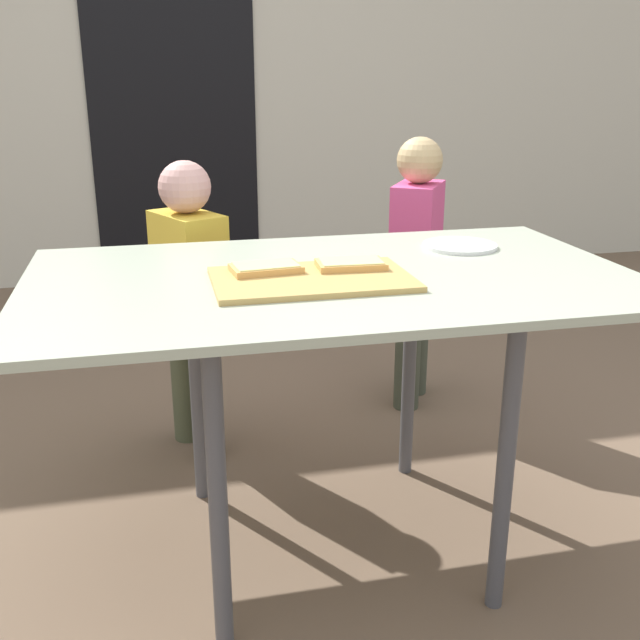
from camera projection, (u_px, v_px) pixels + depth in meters
name	position (u px, v px, depth m)	size (l,w,h in m)	color
ground_plane	(331.00, 543.00, 1.89)	(16.00, 16.00, 0.00)	brown
house_wall_back	(210.00, 16.00, 4.02)	(8.00, 0.20, 2.87)	beige
house_door	(173.00, 100.00, 4.02)	(0.90, 0.02, 2.00)	black
dining_table	(333.00, 302.00, 1.69)	(1.36, 0.81, 0.71)	#ACB59E
cutting_board	(312.00, 279.00, 1.60)	(0.43, 0.27, 0.01)	tan
pizza_slice_far_left	(266.00, 268.00, 1.63)	(0.16, 0.11, 0.02)	#E2A356
pizza_slice_far_right	(351.00, 264.00, 1.67)	(0.16, 0.10, 0.02)	#E2A356
plate_white_right	(460.00, 246.00, 1.92)	(0.19, 0.19, 0.01)	white
child_left	(191.00, 294.00, 2.23)	(0.23, 0.28, 0.91)	#4B5036
child_right	(416.00, 259.00, 2.56)	(0.25, 0.28, 0.94)	#3F4435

